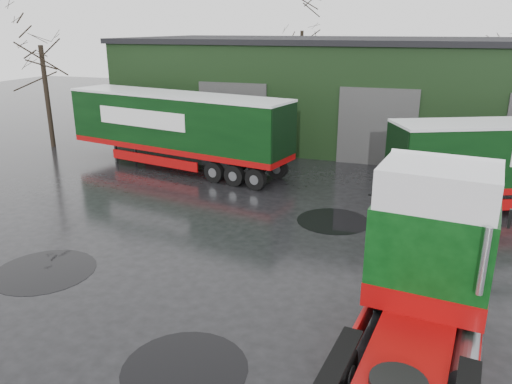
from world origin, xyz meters
The scene contains 10 objects.
ground centered at (0.00, 0.00, 0.00)m, with size 100.00×100.00×0.00m, color black.
warehouse centered at (2.00, 20.00, 3.16)m, with size 32.40×12.40×6.30m.
hero_tractor centered at (4.50, -3.00, 2.10)m, with size 2.86×6.75×4.19m, color #093B10, non-canonical shape.
trailer_left centered at (-7.50, 10.00, 1.93)m, with size 2.54×12.42×3.86m, color silver, non-canonical shape.
tree_left centered at (-17.00, 12.00, 4.25)m, with size 4.40×4.40×8.50m, color black, non-canonical shape.
tree_back_a centered at (-6.00, 30.00, 4.75)m, with size 4.40×4.40×9.50m, color black, non-canonical shape.
tree_back_b centered at (10.00, 30.00, 3.75)m, with size 4.40×4.40×7.50m, color black, non-canonical shape.
puddle_0 centered at (-0.04, -4.29, 0.00)m, with size 2.73×2.73×0.01m, color black.
puddle_1 centered at (1.42, 5.22, 0.00)m, with size 2.74×2.74×0.01m, color black.
puddle_2 centered at (-6.03, -1.58, 0.00)m, with size 3.00×3.00×0.01m, color black.
Camera 1 is at (4.25, -12.24, 6.94)m, focal length 35.00 mm.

